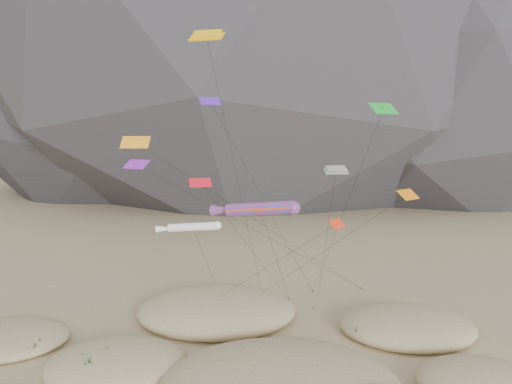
% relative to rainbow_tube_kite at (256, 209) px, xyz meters
% --- Properties ---
extents(dunes, '(50.27, 41.14, 3.57)m').
position_rel_rainbow_tube_kite_xyz_m(dunes, '(-2.13, -5.41, -11.92)').
color(dunes, '#CCB789').
rests_on(dunes, ground).
extents(dune_grass, '(42.42, 27.83, 1.55)m').
position_rel_rainbow_tube_kite_xyz_m(dune_grass, '(-2.00, -7.38, -11.78)').
color(dune_grass, black).
rests_on(dune_grass, ground).
extents(kite_stakes, '(25.65, 7.71, 0.30)m').
position_rel_rainbow_tube_kite_xyz_m(kite_stakes, '(0.36, 12.52, -12.47)').
color(kite_stakes, '#3F2D1E').
rests_on(kite_stakes, ground).
extents(rainbow_tube_kite, '(8.28, 14.54, 13.54)m').
position_rel_rainbow_tube_kite_xyz_m(rainbow_tube_kite, '(0.00, 0.00, 0.00)').
color(rainbow_tube_kite, '#E44918').
rests_on(rainbow_tube_kite, ground).
extents(white_tube_kite, '(5.87, 15.22, 11.47)m').
position_rel_rainbow_tube_kite_xyz_m(white_tube_kite, '(-5.81, 0.82, -1.75)').
color(white_tube_kite, white).
rests_on(white_tube_kite, ground).
extents(orange_parafoil, '(6.68, 16.35, 27.86)m').
position_rel_rainbow_tube_kite_xyz_m(orange_parafoil, '(-4.15, 1.61, 14.40)').
color(orange_parafoil, '#F3AB0C').
rests_on(orange_parafoil, ground).
extents(multi_parafoil, '(2.38, 7.91, 15.98)m').
position_rel_rainbow_tube_kite_xyz_m(multi_parafoil, '(7.70, 5.10, 2.77)').
color(multi_parafoil, red).
rests_on(multi_parafoil, ground).
extents(delta_kites, '(24.61, 21.19, 22.33)m').
position_rel_rainbow_tube_kite_xyz_m(delta_kites, '(0.08, 0.51, 4.16)').
color(delta_kites, green).
rests_on(delta_kites, ground).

